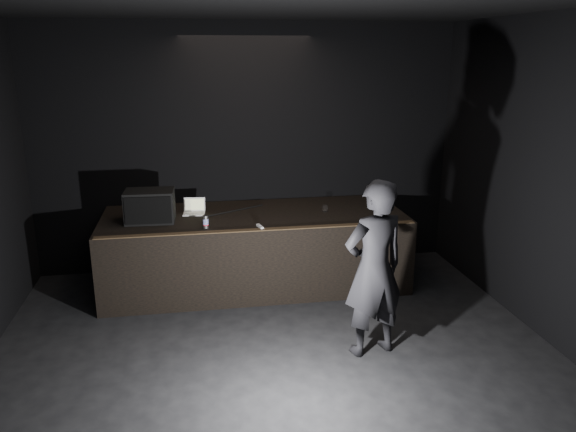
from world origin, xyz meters
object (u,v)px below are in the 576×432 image
(beer_can, at_px, (206,222))
(stage_monitor, at_px, (150,206))
(person, at_px, (374,269))
(laptop, at_px, (194,209))
(stage_riser, at_px, (255,249))

(beer_can, bearing_deg, stage_monitor, 148.38)
(stage_monitor, bearing_deg, person, -36.95)
(laptop, distance_m, person, 2.85)
(stage_riser, height_order, laptop, laptop)
(stage_monitor, distance_m, laptop, 0.64)
(stage_monitor, height_order, person, person)
(stage_riser, distance_m, laptop, 0.98)
(laptop, xyz_separation_m, person, (1.79, -2.22, -0.11))
(stage_monitor, xyz_separation_m, beer_can, (0.69, -0.42, -0.12))
(stage_riser, bearing_deg, beer_can, -140.78)
(stage_riser, xyz_separation_m, beer_can, (-0.66, -0.53, 0.58))
(stage_riser, relative_size, beer_can, 24.55)
(laptop, relative_size, beer_can, 1.90)
(stage_riser, distance_m, beer_can, 1.03)
(stage_riser, height_order, stage_monitor, stage_monitor)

